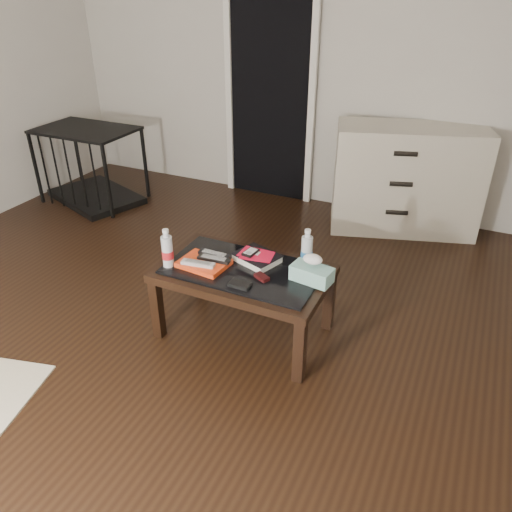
{
  "coord_description": "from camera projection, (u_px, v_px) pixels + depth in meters",
  "views": [
    {
      "loc": [
        1.5,
        -1.93,
        1.97
      ],
      "look_at": [
        0.44,
        0.34,
        0.55
      ],
      "focal_mm": 35.0,
      "sensor_mm": 36.0,
      "label": 1
    }
  ],
  "objects": [
    {
      "name": "tissue_box",
      "position": [
        312.0,
        274.0,
        2.79
      ],
      "size": [
        0.25,
        0.15,
        0.09
      ],
      "primitive_type": "cube",
      "rotation": [
        0.0,
        0.0,
        -0.15
      ],
      "color": "teal",
      "rests_on": "coffee_table"
    },
    {
      "name": "doorway",
      "position": [
        270.0,
        90.0,
        4.63
      ],
      "size": [
        0.9,
        0.08,
        2.07
      ],
      "color": "black",
      "rests_on": "ground"
    },
    {
      "name": "remote_black_back",
      "position": [
        214.0,
        254.0,
        2.99
      ],
      "size": [
        0.2,
        0.05,
        0.02
      ],
      "primitive_type": "cube",
      "rotation": [
        0.0,
        0.0,
        -0.01
      ],
      "color": "black",
      "rests_on": "magazines"
    },
    {
      "name": "pet_crate",
      "position": [
        93.0,
        177.0,
        4.88
      ],
      "size": [
        1.05,
        0.87,
        0.71
      ],
      "rotation": [
        0.0,
        0.0,
        -0.35
      ],
      "color": "black",
      "rests_on": "ground"
    },
    {
      "name": "water_bottle_left",
      "position": [
        167.0,
        248.0,
        2.9
      ],
      "size": [
        0.08,
        0.08,
        0.24
      ],
      "primitive_type": "cylinder",
      "rotation": [
        0.0,
        0.0,
        0.32
      ],
      "color": "silver",
      "rests_on": "coffee_table"
    },
    {
      "name": "remote_silver",
      "position": [
        198.0,
        263.0,
        2.9
      ],
      "size": [
        0.21,
        0.08,
        0.02
      ],
      "primitive_type": "cube",
      "rotation": [
        0.0,
        0.0,
        0.15
      ],
      "color": "#B1B1B6",
      "rests_on": "magazines"
    },
    {
      "name": "flip_phone",
      "position": [
        262.0,
        277.0,
        2.82
      ],
      "size": [
        0.1,
        0.08,
        0.02
      ],
      "primitive_type": "cube",
      "rotation": [
        0.0,
        0.0,
        -0.47
      ],
      "color": "black",
      "rests_on": "coffee_table"
    },
    {
      "name": "ipod",
      "position": [
        251.0,
        252.0,
        2.97
      ],
      "size": [
        0.08,
        0.11,
        0.02
      ],
      "primitive_type": "cube",
      "rotation": [
        0.0,
        0.0,
        -0.14
      ],
      "color": "black",
      "rests_on": "dvd_mailers"
    },
    {
      "name": "magazines",
      "position": [
        204.0,
        263.0,
        2.95
      ],
      "size": [
        0.3,
        0.23,
        0.03
      ],
      "primitive_type": "cube",
      "rotation": [
        0.0,
        0.0,
        -0.09
      ],
      "color": "red",
      "rests_on": "coffee_table"
    },
    {
      "name": "dvd_mailers",
      "position": [
        256.0,
        253.0,
        2.98
      ],
      "size": [
        0.19,
        0.14,
        0.01
      ],
      "primitive_type": "cube",
      "rotation": [
        0.0,
        0.0,
        -0.01
      ],
      "color": "red",
      "rests_on": "textbook"
    },
    {
      "name": "water_bottle_right",
      "position": [
        307.0,
        248.0,
        2.9
      ],
      "size": [
        0.08,
        0.08,
        0.24
      ],
      "primitive_type": "cylinder",
      "rotation": [
        0.0,
        0.0,
        -0.34
      ],
      "color": "silver",
      "rests_on": "coffee_table"
    },
    {
      "name": "remote_black_front",
      "position": [
        214.0,
        259.0,
        2.94
      ],
      "size": [
        0.2,
        0.06,
        0.02
      ],
      "primitive_type": "cube",
      "rotation": [
        0.0,
        0.0,
        0.07
      ],
      "color": "black",
      "rests_on": "magazines"
    },
    {
      "name": "dresser",
      "position": [
        406.0,
        179.0,
        4.23
      ],
      "size": [
        1.29,
        0.83,
        0.9
      ],
      "rotation": [
        0.0,
        0.0,
        0.3
      ],
      "color": "beige",
      "rests_on": "ground"
    },
    {
      "name": "textbook",
      "position": [
        257.0,
        258.0,
        2.99
      ],
      "size": [
        0.3,
        0.27,
        0.05
      ],
      "primitive_type": "cube",
      "rotation": [
        0.0,
        0.0,
        -0.33
      ],
      "color": "black",
      "rests_on": "coffee_table"
    },
    {
      "name": "room_shell",
      "position": [
        136.0,
        63.0,
        2.25
      ],
      "size": [
        5.0,
        5.0,
        5.0
      ],
      "color": "beige",
      "rests_on": "ground"
    },
    {
      "name": "coffee_table",
      "position": [
        244.0,
        278.0,
        2.96
      ],
      "size": [
        1.0,
        0.6,
        0.46
      ],
      "color": "black",
      "rests_on": "ground"
    },
    {
      "name": "wallet",
      "position": [
        240.0,
        284.0,
        2.76
      ],
      "size": [
        0.12,
        0.07,
        0.02
      ],
      "primitive_type": "cube",
      "rotation": [
        0.0,
        0.0,
        -0.0
      ],
      "color": "black",
      "rests_on": "coffee_table"
    },
    {
      "name": "ground",
      "position": [
        167.0,
        344.0,
        3.05
      ],
      "size": [
        5.0,
        5.0,
        0.0
      ],
      "primitive_type": "plane",
      "color": "black",
      "rests_on": "ground"
    }
  ]
}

